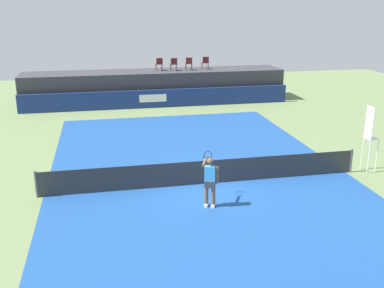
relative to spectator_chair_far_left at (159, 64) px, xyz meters
The scene contains 13 objects.
ground_plane 12.55m from the spectator_chair_far_left, 91.46° to the right, with size 48.00×48.00×0.00m, color #6B7F51.
court_inner 15.49m from the spectator_chair_far_left, 91.18° to the right, with size 12.00×22.00×0.00m, color #1C478C.
sponsor_wall 2.75m from the spectator_chair_far_left, 100.18° to the right, with size 18.00×0.22×1.20m.
spectator_platform 1.63m from the spectator_chair_far_left, behind, with size 18.00×2.80×2.20m, color #38383D.
spectator_chair_far_left is the anchor object (origin of this frame).
spectator_chair_left 1.02m from the spectator_chair_far_left, 15.01° to the right, with size 0.44×0.44×0.89m.
spectator_chair_center 2.07m from the spectator_chair_far_left, ahead, with size 0.47×0.47×0.89m.
spectator_chair_right 3.29m from the spectator_chair_far_left, ahead, with size 0.46×0.46×0.89m.
umpire_chair 16.67m from the spectator_chair_far_left, 66.65° to the right, with size 0.50×0.50×2.76m.
tennis_net 15.42m from the spectator_chair_far_left, 91.18° to the right, with size 12.40×0.02×0.95m, color #2D2D2D.
net_post_near 16.73m from the spectator_chair_far_left, 113.12° to the right, with size 0.10×0.10×1.00m, color #4C4C51.
net_post_far 16.50m from the spectator_chair_far_left, 68.90° to the right, with size 0.10×0.10×1.00m, color #4C4C51.
tennis_player 17.32m from the spectator_chair_far_left, 91.97° to the right, with size 0.59×1.26×1.77m.
Camera 1 is at (-3.69, -15.52, 6.70)m, focal length 41.52 mm.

